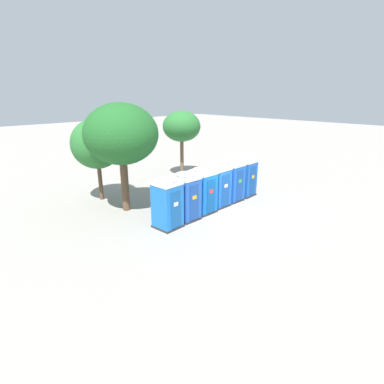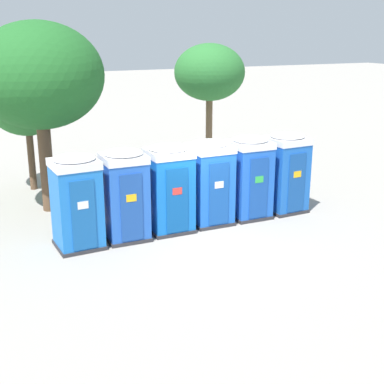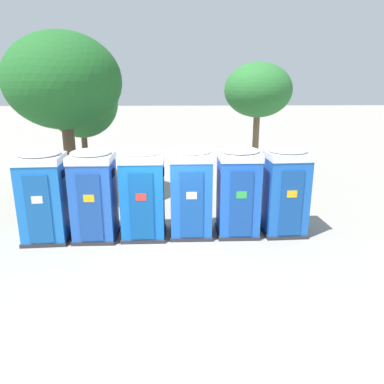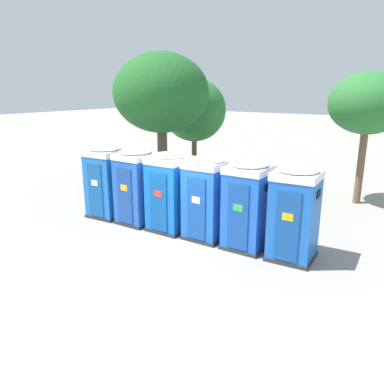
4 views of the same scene
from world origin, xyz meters
name	(u,v)px [view 3 (image 3 of 4)]	position (x,y,z in m)	size (l,w,h in m)	color
ground_plane	(168,241)	(0.00, 0.00, 0.00)	(120.00, 120.00, 0.00)	gray
portapotty_0	(44,196)	(-3.37, 0.29, 1.28)	(1.27, 1.27, 2.54)	#2D2D33
portapotty_1	(94,194)	(-2.03, 0.37, 1.28)	(1.17, 1.21, 2.54)	#2D2D33
portapotty_2	(143,193)	(-0.69, 0.44, 1.28)	(1.23, 1.21, 2.54)	#2D2D33
portapotty_3	(191,192)	(0.66, 0.53, 1.28)	(1.19, 1.21, 2.54)	#2D2D33
portapotty_4	(238,191)	(2.00, 0.54, 1.28)	(1.17, 1.21, 2.54)	#2D2D33
portapotty_5	(285,190)	(3.34, 0.57, 1.28)	(1.24, 1.26, 2.54)	#2D2D33
street_tree_0	(81,102)	(-3.67, 6.35, 3.45)	(2.98, 2.98, 4.94)	brown
street_tree_1	(258,91)	(3.77, 6.99, 3.88)	(2.91, 2.91, 5.08)	brown
street_tree_2	(63,82)	(-3.55, 3.73, 4.25)	(3.93, 3.93, 5.90)	brown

